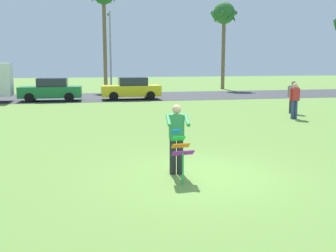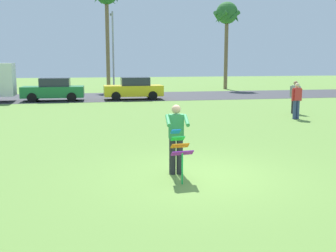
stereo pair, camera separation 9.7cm
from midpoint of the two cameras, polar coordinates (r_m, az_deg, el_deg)
ground_plane at (r=10.02m, az=4.68°, el=-6.95°), size 120.00×120.00×0.00m
road_strip at (r=31.81m, az=-6.57°, el=4.13°), size 120.00×8.00×0.01m
person_kite_flyer at (r=9.88m, az=1.45°, el=-1.50°), size 0.59×0.70×1.73m
kite_held at (r=9.25m, az=2.01°, el=-3.09°), size 0.52×0.66×1.20m
parked_car_green at (r=29.32m, az=-15.76°, el=4.93°), size 4.26×1.95×1.60m
parked_car_yellow at (r=29.44m, az=-4.76°, el=5.26°), size 4.21×1.86×1.60m
palm_tree_centre_far at (r=40.87m, az=8.37°, el=15.02°), size 2.58×2.71×8.40m
streetlight_pole at (r=36.47m, az=-7.70°, el=11.03°), size 0.24×1.65×7.00m
person_walker_near at (r=20.37m, az=17.82°, el=3.55°), size 0.57×0.27×1.73m
person_walker_far at (r=22.45m, az=17.61°, el=4.04°), size 0.44×0.42×1.73m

